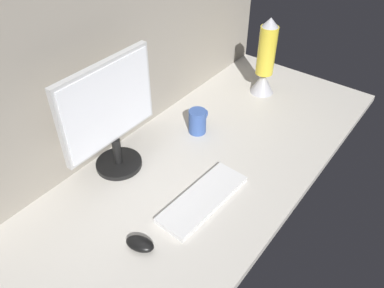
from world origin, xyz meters
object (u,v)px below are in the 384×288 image
mug_ceramic_blue (198,121)px  lava_lamp (265,63)px  monitor (110,114)px  mouse (140,244)px  keyboard (203,199)px

mug_ceramic_blue → lava_lamp: size_ratio=0.29×
monitor → mouse: bearing=-124.3°
mug_ceramic_blue → mouse: bearing=-159.9°
monitor → keyboard: monitor is taller
mouse → monitor: bearing=41.2°
keyboard → mouse: (-28.08, 4.21, 0.70)cm
monitor → keyboard: bearing=-82.6°
keyboard → lava_lamp: 81.33cm
keyboard → mug_ceramic_blue: 41.11cm
mouse → mug_ceramic_blue: (59.64, 21.77, 3.72)cm
mouse → lava_lamp: bearing=-6.0°
keyboard → mouse: mouse is taller
keyboard → lava_lamp: lava_lamp is taller
lava_lamp → mouse: bearing=-171.5°
mug_ceramic_blue → monitor: bearing=161.7°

